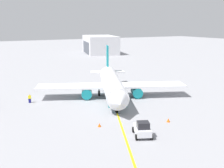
% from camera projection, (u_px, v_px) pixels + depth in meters
% --- Properties ---
extents(ground_plane, '(400.00, 400.00, 0.00)m').
position_uv_depth(ground_plane, '(112.00, 98.00, 55.92)').
color(ground_plane, '#939399').
extents(airplane, '(28.45, 30.26, 9.81)m').
position_uv_depth(airplane, '(112.00, 85.00, 55.78)').
color(airplane, white).
rests_on(airplane, ground).
extents(pushback_tug, '(4.10, 3.45, 2.20)m').
position_uv_depth(pushback_tug, '(142.00, 129.00, 36.96)').
color(pushback_tug, silver).
rests_on(pushback_tug, ground).
extents(refueling_worker, '(0.54, 0.62, 1.71)m').
position_uv_depth(refueling_worker, '(30.00, 99.00, 52.50)').
color(refueling_worker, navy).
rests_on(refueling_worker, ground).
extents(safety_cone_nose, '(0.56, 0.56, 0.62)m').
position_uv_depth(safety_cone_nose, '(168.00, 120.00, 42.37)').
color(safety_cone_nose, '#F2590F').
rests_on(safety_cone_nose, ground).
extents(safety_cone_wingtip, '(0.51, 0.51, 0.57)m').
position_uv_depth(safety_cone_wingtip, '(99.00, 125.00, 40.46)').
color(safety_cone_wingtip, '#F2590F').
rests_on(safety_cone_wingtip, ground).
extents(distant_hangar, '(27.66, 19.94, 8.84)m').
position_uv_depth(distant_hangar, '(100.00, 45.00, 137.98)').
color(distant_hangar, silver).
rests_on(distant_hangar, ground).
extents(taxi_line_marking, '(64.64, 27.46, 0.01)m').
position_uv_depth(taxi_line_marking, '(112.00, 98.00, 55.92)').
color(taxi_line_marking, yellow).
rests_on(taxi_line_marking, ground).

